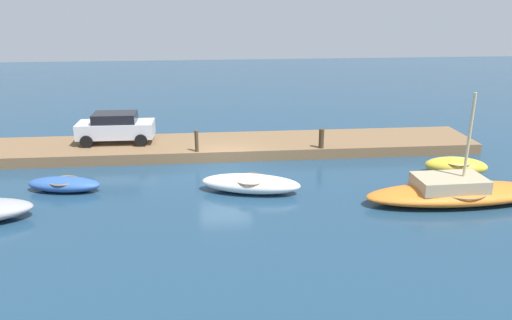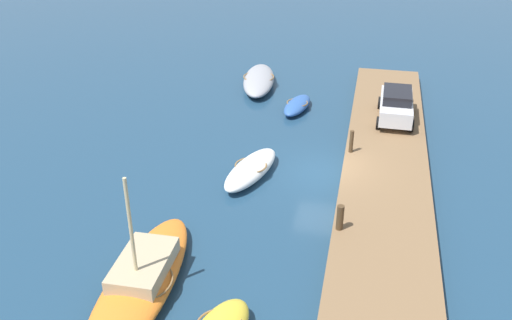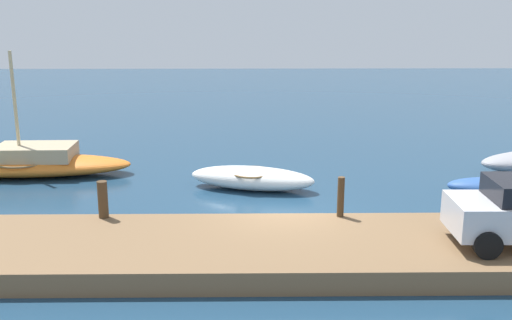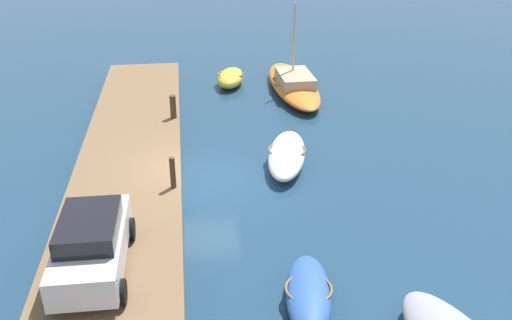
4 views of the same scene
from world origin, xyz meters
name	(u,v)px [view 2 (image 2 of 4)]	position (x,y,z in m)	size (l,w,h in m)	color
ground_plane	(325,174)	(0.00, 0.00, 0.00)	(84.00, 84.00, 0.00)	navy
dock_platform	(385,175)	(0.00, -2.68, 0.28)	(27.16, 3.79, 0.55)	brown
motorboat_grey	(259,80)	(10.26, 5.26, 0.42)	(5.91, 2.65, 0.84)	#939399
rowboat_white	(251,169)	(-0.99, 3.24, 0.39)	(4.48, 2.40, 0.77)	white
sailboat_orange	(141,281)	(-9.23, 5.10, 0.46)	(7.75, 2.31, 4.51)	orange
rowboat_blue	(297,105)	(6.99, 2.33, 0.31)	(3.32, 1.70, 0.61)	#2D569E
mooring_post_west	(340,218)	(-5.00, -1.03, 1.05)	(0.27, 0.27, 1.01)	#47331E
mooring_post_mid_west	(351,141)	(1.35, -1.03, 1.10)	(0.19, 0.19, 1.10)	#47331E
parked_car	(396,104)	(5.63, -3.05, 1.39)	(3.96, 1.89, 1.61)	silver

